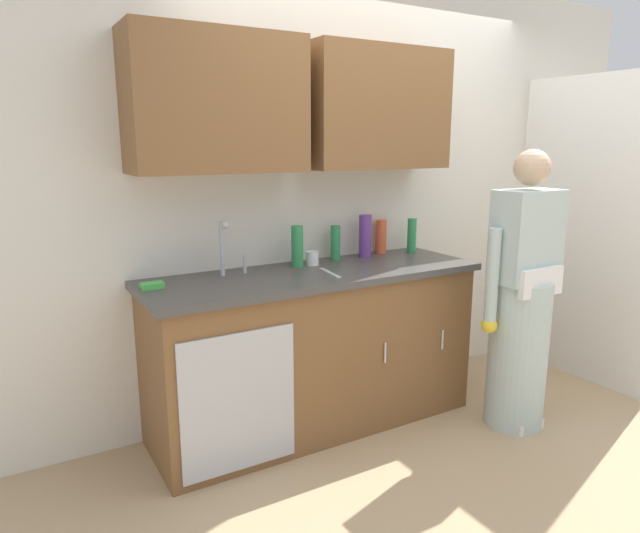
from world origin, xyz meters
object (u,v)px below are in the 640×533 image
Objects in this scene: bottle_soap at (365,236)px; bottle_cleaner_spray at (412,236)px; cup_by_sink at (312,258)px; knife_on_counter at (330,273)px; sponge at (152,286)px; bottle_water_tall at (335,243)px; bottle_dish_liquid at (297,246)px; bottle_water_short at (381,237)px; sink at (240,283)px; person_at_sink at (521,313)px.

bottle_soap is 1.19× the size of bottle_cleaner_spray.
cup_by_sink is 0.25m from knife_on_counter.
bottle_cleaner_spray reaches higher than sponge.
bottle_water_tall is 0.21m from bottle_soap.
bottle_dish_liquid is 1.10× the size of bottle_water_short.
cup_by_sink is (-0.76, -0.01, -0.07)m from bottle_cleaner_spray.
bottle_cleaner_spray is at bearing 6.50° from sink.
bottle_soap is at bearing 5.27° from cup_by_sink.
sink is 0.96m from bottle_soap.
cup_by_sink is (0.52, 0.14, 0.06)m from sink.
bottle_dish_liquid is at bearing -176.37° from bottle_soap.
sink is 2.35× the size of bottle_water_tall.
person_at_sink is 1.14m from knife_on_counter.
bottle_cleaner_spray is at bearing 2.81° from sponge.
bottle_soap is 0.18m from bottle_water_short.
bottle_dish_liquid is 0.86m from bottle_cleaner_spray.
bottle_water_tall is at bearing 15.76° from sink.
person_at_sink is 19.47× the size of cup_by_sink.
bottle_soap is 2.45× the size of sponge.
bottle_water_short is at bearing 155.49° from bottle_cleaner_spray.
bottle_cleaner_spray is at bearing 104.98° from person_at_sink.
cup_by_sink is at bearing 14.71° from sink.
cup_by_sink is at bearing 4.48° from sponge.
sink is 4.55× the size of sponge.
knife_on_counter is (-0.99, 0.50, 0.25)m from person_at_sink.
sink reaches higher than bottle_water_tall.
person_at_sink is at bearing -110.38° from knife_on_counter.
person_at_sink is 0.86m from bottle_cleaner_spray.
bottle_water_tall is at bearing -29.58° from knife_on_counter.
bottle_dish_liquid is at bearing -172.42° from bottle_water_short.
bottle_cleaner_spray is (-0.20, 0.76, 0.36)m from person_at_sink.
person_at_sink is (1.48, -0.61, -0.23)m from sink.
bottle_dish_liquid is at bearing 176.84° from cup_by_sink.
bottle_water_short is (-0.39, 0.84, 0.36)m from person_at_sink.
bottle_dish_liquid reaches higher than sponge.
sink is 0.76m from bottle_water_tall.
bottle_soap is (0.93, 0.17, 0.15)m from sink.
bottle_dish_liquid is at bearing -179.75° from bottle_cleaner_spray.
knife_on_counter is at bearing -150.48° from bottle_water_short.
bottle_water_tall is 0.56m from bottle_cleaner_spray.
bottle_water_short is 1.55m from sponge.
bottle_cleaner_spray is at bearing -65.50° from knife_on_counter.
bottle_dish_liquid is at bearing -168.35° from bottle_water_tall.
person_at_sink is 14.73× the size of sponge.
person_at_sink reaches higher than bottle_cleaner_spray.
bottle_soap is 0.42m from cup_by_sink.
bottle_water_short is at bearing 9.39° from cup_by_sink.
bottle_water_tall is 0.37m from bottle_water_short.
bottle_cleaner_spray is at bearing -4.57° from bottle_soap.
knife_on_counter is at bearing -12.09° from sink.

